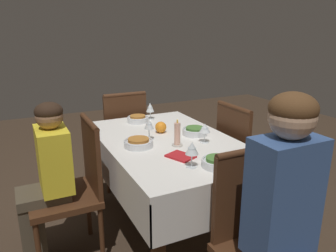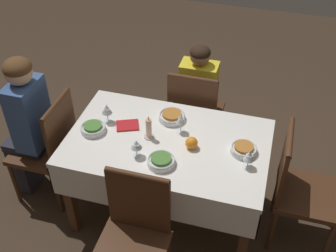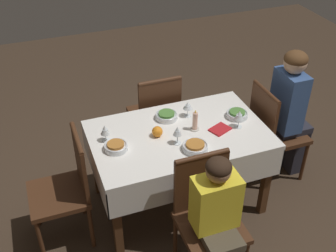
{
  "view_description": "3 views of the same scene",
  "coord_description": "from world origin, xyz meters",
  "px_view_note": "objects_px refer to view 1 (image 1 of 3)",
  "views": [
    {
      "loc": [
        1.93,
        -0.94,
        1.48
      ],
      "look_at": [
        0.06,
        -0.03,
        0.86
      ],
      "focal_mm": 35.0,
      "sensor_mm": 36.0,
      "label": 1
    },
    {
      "loc": [
        -0.59,
        2.06,
        2.65
      ],
      "look_at": [
        0.01,
        -0.04,
        0.83
      ],
      "focal_mm": 45.0,
      "sensor_mm": 36.0,
      "label": 2
    },
    {
      "loc": [
        -1.0,
        -2.46,
        2.67
      ],
      "look_at": [
        -0.1,
        -0.02,
        0.84
      ],
      "focal_mm": 45.0,
      "sensor_mm": 36.0,
      "label": 3
    }
  ],
  "objects_px": {
    "chair_north": "(244,155)",
    "person_child_yellow": "(46,180)",
    "dining_table": "(168,153)",
    "bowl_north": "(195,131)",
    "wine_glass_east": "(192,149)",
    "chair_west": "(122,134)",
    "person_adult_denim": "(290,220)",
    "chair_east": "(261,238)",
    "wine_glass_west": "(150,108)",
    "candle_centerpiece": "(177,136)",
    "bowl_east": "(217,162)",
    "bowl_west": "(138,119)",
    "orange_fruit": "(161,127)",
    "napkin_red_folded": "(181,156)",
    "chair_south": "(74,185)",
    "wine_glass_north": "(205,129)",
    "wine_glass_south": "(149,125)",
    "bowl_south": "(139,143)"
  },
  "relations": [
    {
      "from": "bowl_west",
      "to": "chair_west",
      "type": "bearing_deg",
      "value": -177.88
    },
    {
      "from": "orange_fruit",
      "to": "dining_table",
      "type": "bearing_deg",
      "value": -7.0
    },
    {
      "from": "chair_south",
      "to": "bowl_north",
      "type": "xyz_separation_m",
      "value": [
        0.02,
        0.88,
        0.25
      ]
    },
    {
      "from": "chair_south",
      "to": "person_adult_denim",
      "type": "height_order",
      "value": "person_adult_denim"
    },
    {
      "from": "chair_east",
      "to": "bowl_north",
      "type": "relative_size",
      "value": 5.15
    },
    {
      "from": "wine_glass_south",
      "to": "bowl_west",
      "type": "height_order",
      "value": "wine_glass_south"
    },
    {
      "from": "chair_east",
      "to": "napkin_red_folded",
      "type": "height_order",
      "value": "chair_east"
    },
    {
      "from": "person_adult_denim",
      "to": "candle_centerpiece",
      "type": "distance_m",
      "value": 0.94
    },
    {
      "from": "wine_glass_east",
      "to": "bowl_north",
      "type": "distance_m",
      "value": 0.59
    },
    {
      "from": "bowl_east",
      "to": "wine_glass_north",
      "type": "bearing_deg",
      "value": 157.95
    },
    {
      "from": "chair_north",
      "to": "person_child_yellow",
      "type": "distance_m",
      "value": 1.47
    },
    {
      "from": "chair_east",
      "to": "bowl_north",
      "type": "distance_m",
      "value": 0.98
    },
    {
      "from": "bowl_east",
      "to": "bowl_west",
      "type": "distance_m",
      "value": 1.05
    },
    {
      "from": "chair_south",
      "to": "orange_fruit",
      "type": "distance_m",
      "value": 0.73
    },
    {
      "from": "dining_table",
      "to": "wine_glass_east",
      "type": "height_order",
      "value": "wine_glass_east"
    },
    {
      "from": "candle_centerpiece",
      "to": "napkin_red_folded",
      "type": "bearing_deg",
      "value": -20.26
    },
    {
      "from": "chair_north",
      "to": "person_child_yellow",
      "type": "height_order",
      "value": "person_child_yellow"
    },
    {
      "from": "person_adult_denim",
      "to": "bowl_east",
      "type": "relative_size",
      "value": 7.06
    },
    {
      "from": "bowl_east",
      "to": "bowl_south",
      "type": "bearing_deg",
      "value": -150.55
    },
    {
      "from": "chair_north",
      "to": "bowl_east",
      "type": "bearing_deg",
      "value": 129.58
    },
    {
      "from": "chair_north",
      "to": "bowl_north",
      "type": "relative_size",
      "value": 5.15
    },
    {
      "from": "candle_centerpiece",
      "to": "bowl_north",
      "type": "bearing_deg",
      "value": 123.95
    },
    {
      "from": "person_adult_denim",
      "to": "bowl_west",
      "type": "height_order",
      "value": "person_adult_denim"
    },
    {
      "from": "chair_west",
      "to": "wine_glass_east",
      "type": "xyz_separation_m",
      "value": [
        1.38,
        -0.04,
        0.33
      ]
    },
    {
      "from": "bowl_south",
      "to": "napkin_red_folded",
      "type": "height_order",
      "value": "bowl_south"
    },
    {
      "from": "chair_west",
      "to": "person_adult_denim",
      "type": "relative_size",
      "value": 0.75
    },
    {
      "from": "bowl_north",
      "to": "wine_glass_north",
      "type": "bearing_deg",
      "value": -9.02
    },
    {
      "from": "candle_centerpiece",
      "to": "chair_south",
      "type": "bearing_deg",
      "value": -105.46
    },
    {
      "from": "wine_glass_north",
      "to": "chair_east",
      "type": "bearing_deg",
      "value": -10.94
    },
    {
      "from": "wine_glass_south",
      "to": "orange_fruit",
      "type": "height_order",
      "value": "wine_glass_south"
    },
    {
      "from": "person_child_yellow",
      "to": "wine_glass_west",
      "type": "bearing_deg",
      "value": 119.18
    },
    {
      "from": "chair_west",
      "to": "wine_glass_south",
      "type": "xyz_separation_m",
      "value": [
        0.85,
        -0.07,
        0.33
      ]
    },
    {
      "from": "bowl_south",
      "to": "bowl_west",
      "type": "distance_m",
      "value": 0.59
    },
    {
      "from": "person_child_yellow",
      "to": "chair_south",
      "type": "bearing_deg",
      "value": 90.0
    },
    {
      "from": "chair_south",
      "to": "bowl_north",
      "type": "bearing_deg",
      "value": 88.45
    },
    {
      "from": "chair_west",
      "to": "bowl_south",
      "type": "height_order",
      "value": "chair_west"
    },
    {
      "from": "chair_west",
      "to": "bowl_north",
      "type": "relative_size",
      "value": 5.15
    },
    {
      "from": "dining_table",
      "to": "bowl_north",
      "type": "relative_size",
      "value": 7.6
    },
    {
      "from": "dining_table",
      "to": "napkin_red_folded",
      "type": "relative_size",
      "value": 7.22
    },
    {
      "from": "bowl_north",
      "to": "bowl_east",
      "type": "bearing_deg",
      "value": -18.11
    },
    {
      "from": "person_child_yellow",
      "to": "candle_centerpiece",
      "type": "relative_size",
      "value": 5.88
    },
    {
      "from": "chair_east",
      "to": "wine_glass_west",
      "type": "distance_m",
      "value": 1.5
    },
    {
      "from": "person_adult_denim",
      "to": "bowl_north",
      "type": "relative_size",
      "value": 6.84
    },
    {
      "from": "chair_east",
      "to": "bowl_west",
      "type": "height_order",
      "value": "chair_east"
    },
    {
      "from": "person_child_yellow",
      "to": "candle_centerpiece",
      "type": "bearing_deg",
      "value": 77.63
    },
    {
      "from": "person_adult_denim",
      "to": "wine_glass_east",
      "type": "bearing_deg",
      "value": 102.93
    },
    {
      "from": "dining_table",
      "to": "bowl_north",
      "type": "xyz_separation_m",
      "value": [
        -0.02,
        0.23,
        0.13
      ]
    },
    {
      "from": "chair_west",
      "to": "candle_centerpiece",
      "type": "bearing_deg",
      "value": 92.21
    },
    {
      "from": "chair_east",
      "to": "chair_south",
      "type": "distance_m",
      "value": 1.19
    },
    {
      "from": "person_child_yellow",
      "to": "napkin_red_folded",
      "type": "xyz_separation_m",
      "value": [
        0.36,
        0.74,
        0.16
      ]
    }
  ]
}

